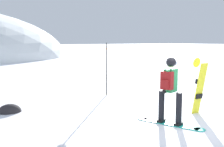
# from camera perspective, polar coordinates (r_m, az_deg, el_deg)

# --- Properties ---
(ground_plane) EXTENTS (300.00, 300.00, 0.00)m
(ground_plane) POSITION_cam_1_polar(r_m,az_deg,el_deg) (7.32, 15.61, -10.44)
(ground_plane) COLOR white
(snowboarder_main) EXTENTS (0.82, 1.74, 1.71)m
(snowboarder_main) POSITION_cam_1_polar(r_m,az_deg,el_deg) (7.22, 11.61, -3.08)
(snowboarder_main) COLOR #23B7A3
(snowboarder_main) RESTS_ON ground
(spare_snowboard) EXTENTS (0.28, 0.33, 1.64)m
(spare_snowboard) POSITION_cam_1_polar(r_m,az_deg,el_deg) (8.50, 17.21, -2.40)
(spare_snowboard) COLOR yellow
(spare_snowboard) RESTS_ON ground
(piste_marker_near) EXTENTS (0.20, 0.20, 2.07)m
(piste_marker_near) POSITION_cam_1_polar(r_m,az_deg,el_deg) (10.90, -1.14, 1.68)
(piste_marker_near) COLOR black
(piste_marker_near) RESTS_ON ground
(rock_dark) EXTENTS (0.70, 0.59, 0.49)m
(rock_dark) POSITION_cam_1_polar(r_m,az_deg,el_deg) (9.02, -20.02, -7.35)
(rock_dark) COLOR #282628
(rock_dark) RESTS_ON ground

